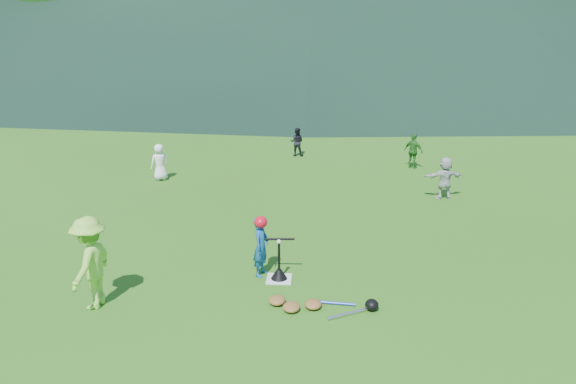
% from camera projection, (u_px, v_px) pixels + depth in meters
% --- Properties ---
extents(ground, '(120.00, 120.00, 0.00)m').
position_uv_depth(ground, '(279.00, 279.00, 10.18)').
color(ground, '#2D5E15').
rests_on(ground, ground).
extents(home_plate, '(0.45, 0.45, 0.02)m').
position_uv_depth(home_plate, '(279.00, 279.00, 10.17)').
color(home_plate, silver).
rests_on(home_plate, ground).
extents(baseball, '(0.08, 0.08, 0.08)m').
position_uv_depth(baseball, '(279.00, 242.00, 9.96)').
color(baseball, white).
rests_on(baseball, batting_tee).
extents(batter_child, '(0.37, 0.46, 1.11)m').
position_uv_depth(batter_child, '(261.00, 247.00, 10.21)').
color(batter_child, '#134E88').
rests_on(batter_child, ground).
extents(adult_coach, '(0.68, 1.06, 1.54)m').
position_uv_depth(adult_coach, '(90.00, 263.00, 9.01)').
color(adult_coach, '#90DF41').
rests_on(adult_coach, ground).
extents(fielder_a, '(0.63, 0.57, 1.08)m').
position_uv_depth(fielder_a, '(160.00, 162.00, 16.41)').
color(fielder_a, white).
rests_on(fielder_a, ground).
extents(fielder_b, '(0.52, 0.42, 0.98)m').
position_uv_depth(fielder_b, '(297.00, 142.00, 19.40)').
color(fielder_b, black).
rests_on(fielder_b, ground).
extents(fielder_c, '(0.67, 0.61, 1.10)m').
position_uv_depth(fielder_c, '(413.00, 151.00, 17.75)').
color(fielder_c, '#236C20').
rests_on(fielder_c, ground).
extents(fielder_d, '(1.08, 0.53, 1.12)m').
position_uv_depth(fielder_d, '(445.00, 178.00, 14.66)').
color(fielder_d, silver).
rests_on(fielder_d, ground).
extents(batting_tee, '(0.30, 0.30, 0.68)m').
position_uv_depth(batting_tee, '(279.00, 273.00, 10.14)').
color(batting_tee, black).
rests_on(batting_tee, home_plate).
extents(batter_gear, '(0.73, 0.26, 0.47)m').
position_uv_depth(batter_gear, '(262.00, 223.00, 10.08)').
color(batter_gear, red).
rests_on(batter_gear, ground).
extents(equipment_pile, '(1.80, 0.69, 0.19)m').
position_uv_depth(equipment_pile, '(313.00, 304.00, 9.14)').
color(equipment_pile, olive).
rests_on(equipment_pile, ground).
extents(outfield_fence, '(70.07, 0.08, 1.33)m').
position_uv_depth(outfield_fence, '(313.00, 82.00, 36.70)').
color(outfield_fence, gray).
rests_on(outfield_fence, ground).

